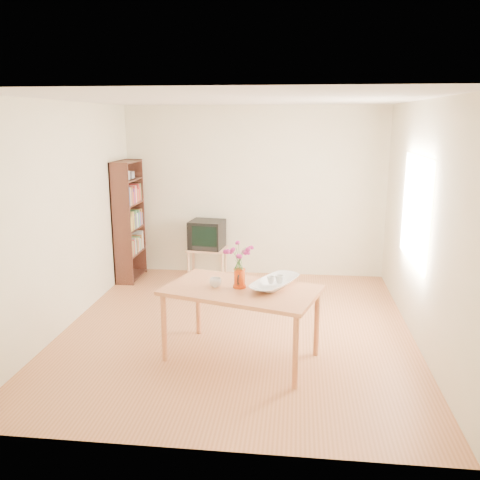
# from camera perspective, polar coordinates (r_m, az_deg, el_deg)

# --- Properties ---
(room) EXTENTS (4.50, 4.50, 4.50)m
(room) POSITION_cam_1_polar(r_m,az_deg,el_deg) (5.65, -0.04, 2.27)
(room) COLOR #A5623A
(room) RESTS_ON ground
(table) EXTENTS (1.68, 1.25, 0.75)m
(table) POSITION_cam_1_polar(r_m,az_deg,el_deg) (5.11, 0.15, -6.26)
(table) COLOR #BA6A40
(table) RESTS_ON ground
(tv_stand) EXTENTS (0.60, 0.45, 0.46)m
(tv_stand) POSITION_cam_1_polar(r_m,az_deg,el_deg) (7.86, -3.70, -1.40)
(tv_stand) COLOR tan
(tv_stand) RESTS_ON ground
(bookshelf) EXTENTS (0.28, 0.70, 1.80)m
(bookshelf) POSITION_cam_1_polar(r_m,az_deg,el_deg) (7.83, -12.33, 1.67)
(bookshelf) COLOR black
(bookshelf) RESTS_ON ground
(pitcher) EXTENTS (0.13, 0.21, 0.20)m
(pitcher) POSITION_cam_1_polar(r_m,az_deg,el_deg) (5.09, -0.06, -4.40)
(pitcher) COLOR #C73C0B
(pitcher) RESTS_ON table
(flowers) EXTENTS (0.22, 0.22, 0.31)m
(flowers) POSITION_cam_1_polar(r_m,az_deg,el_deg) (5.01, -0.06, -1.68)
(flowers) COLOR #C02D88
(flowers) RESTS_ON pitcher
(mug) EXTENTS (0.13, 0.13, 0.09)m
(mug) POSITION_cam_1_polar(r_m,az_deg,el_deg) (5.12, -2.77, -4.80)
(mug) COLOR white
(mug) RESTS_ON table
(bowl) EXTENTS (0.62, 0.62, 0.43)m
(bowl) POSITION_cam_1_polar(r_m,az_deg,el_deg) (5.08, 3.95, -2.95)
(bowl) COLOR white
(bowl) RESTS_ON table
(teacup_a) EXTENTS (0.08, 0.08, 0.06)m
(teacup_a) POSITION_cam_1_polar(r_m,az_deg,el_deg) (5.09, 3.49, -3.42)
(teacup_a) COLOR white
(teacup_a) RESTS_ON bowl
(teacup_b) EXTENTS (0.08, 0.08, 0.07)m
(teacup_b) POSITION_cam_1_polar(r_m,az_deg,el_deg) (5.11, 4.46, -3.35)
(teacup_b) COLOR white
(teacup_b) RESTS_ON bowl
(television) EXTENTS (0.54, 0.51, 0.43)m
(television) POSITION_cam_1_polar(r_m,az_deg,el_deg) (7.80, -3.72, 0.70)
(television) COLOR black
(television) RESTS_ON tv_stand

